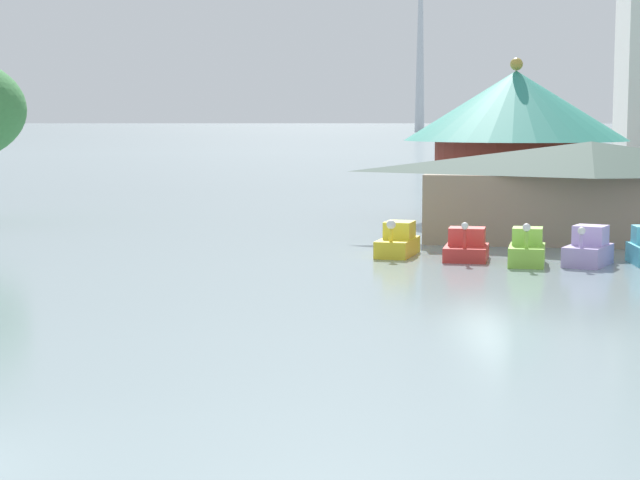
{
  "coord_description": "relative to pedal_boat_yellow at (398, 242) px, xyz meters",
  "views": [
    {
      "loc": [
        10.33,
        -15.32,
        5.68
      ],
      "look_at": [
        3.69,
        17.92,
        1.9
      ],
      "focal_mm": 62.02,
      "sensor_mm": 36.0,
      "label": 1
    }
  ],
  "objects": [
    {
      "name": "boathouse",
      "position": [
        7.94,
        6.45,
        1.85
      ],
      "size": [
        15.89,
        5.8,
        4.58
      ],
      "color": "gray",
      "rests_on": "ground"
    },
    {
      "name": "pedal_boat_lime",
      "position": [
        5.27,
        -1.92,
        0.02
      ],
      "size": [
        1.4,
        2.48,
        1.7
      ],
      "rotation": [
        0.0,
        0.0,
        -1.59
      ],
      "color": "#8CCC3F",
      "rests_on": "ground"
    },
    {
      "name": "green_roof_pavilion",
      "position": [
        4.3,
        17.04,
        4.22
      ],
      "size": [
        12.3,
        12.3,
        8.91
      ],
      "color": "#993328",
      "rests_on": "ground"
    },
    {
      "name": "pedal_boat_yellow",
      "position": [
        0.0,
        0.0,
        0.0
      ],
      "size": [
        1.58,
        3.05,
        1.59
      ],
      "rotation": [
        0.0,
        0.0,
        -1.66
      ],
      "color": "yellow",
      "rests_on": "ground"
    },
    {
      "name": "distant_broadcast_tower",
      "position": [
        -39.49,
        372.74,
        47.7
      ],
      "size": [
        5.0,
        5.0,
        118.08
      ],
      "color": "#B7BCC6",
      "rests_on": "ground"
    },
    {
      "name": "pedal_boat_lavender",
      "position": [
        7.59,
        -1.55,
        0.05
      ],
      "size": [
        2.07,
        2.78,
        1.57
      ],
      "rotation": [
        0.0,
        0.0,
        -1.87
      ],
      "color": "#B299D8",
      "rests_on": "ground"
    },
    {
      "name": "pedal_boat_red",
      "position": [
        2.87,
        -0.82,
        -0.05
      ],
      "size": [
        1.69,
        2.48,
        1.6
      ],
      "rotation": [
        0.0,
        0.0,
        -1.57
      ],
      "color": "red",
      "rests_on": "ground"
    }
  ]
}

